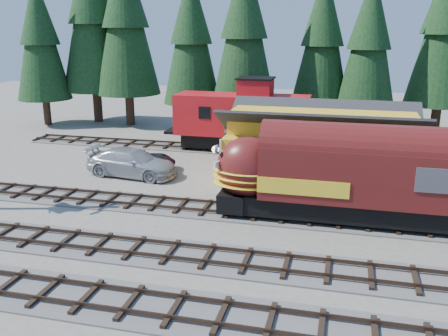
% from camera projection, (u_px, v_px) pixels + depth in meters
% --- Properties ---
extents(ground, '(120.00, 120.00, 0.00)m').
position_uv_depth(ground, '(304.00, 250.00, 23.69)').
color(ground, '#6B665B').
rests_on(ground, ground).
extents(track_spur, '(32.00, 3.20, 0.33)m').
position_uv_depth(track_spur, '(206.00, 148.00, 42.78)').
color(track_spur, '#4C4947').
rests_on(track_spur, ground).
extents(depot, '(12.80, 7.00, 5.30)m').
position_uv_depth(depot, '(321.00, 141.00, 32.65)').
color(depot, gold).
rests_on(depot, ground).
extents(conifer_backdrop, '(78.48, 24.11, 16.30)m').
position_uv_depth(conifer_backdrop, '(405.00, 29.00, 42.55)').
color(conifer_backdrop, black).
rests_on(conifer_backdrop, ground).
extents(locomotive, '(15.12, 3.01, 4.11)m').
position_uv_depth(locomotive, '(347.00, 180.00, 26.33)').
color(locomotive, black).
rests_on(locomotive, ground).
extents(caboose, '(11.03, 3.20, 5.73)m').
position_uv_depth(caboose, '(243.00, 118.00, 41.27)').
color(caboose, black).
rests_on(caboose, ground).
extents(pickup_truck_a, '(6.12, 3.89, 1.57)m').
position_uv_depth(pickup_truck_a, '(136.00, 161.00, 36.20)').
color(pickup_truck_a, black).
rests_on(pickup_truck_a, ground).
extents(pickup_truck_b, '(6.84, 3.40, 1.91)m').
position_uv_depth(pickup_truck_b, '(132.00, 163.00, 35.01)').
color(pickup_truck_b, '#ADB0B5').
rests_on(pickup_truck_b, ground).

